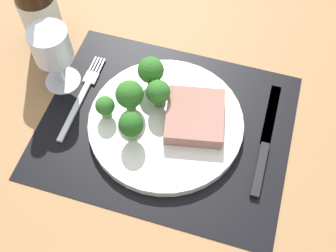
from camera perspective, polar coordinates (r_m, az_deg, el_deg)
name	(u,v)px	position (r cm, az deg, el deg)	size (l,w,h in cm)	color
ground_plane	(166,130)	(75.12, -0.29, -0.59)	(140.00, 110.00, 3.00)	#996D42
placemat	(166,126)	(73.71, -0.29, 0.06)	(43.11, 34.45, 0.30)	black
plate	(166,123)	(72.90, -0.29, 0.45)	(26.85, 26.85, 1.60)	silver
steak	(195,117)	(71.23, 3.66, 1.29)	(9.69, 10.50, 2.59)	#9E6B5B
broccoli_front_edge	(131,125)	(67.64, -5.03, 0.12)	(4.06, 4.06, 5.94)	#6B994C
broccoli_back_left	(151,70)	(73.55, -2.35, 7.54)	(4.70, 4.70, 6.38)	#6B994C
broccoli_center	(105,106)	(71.44, -8.52, 2.66)	(3.29, 3.29, 4.46)	#6B994C
broccoli_near_fork	(158,92)	(70.89, -1.35, 4.58)	(4.17, 4.17, 5.97)	#5B8942
broccoli_near_steak	(130,95)	(70.86, -5.23, 4.25)	(4.80, 4.80, 6.31)	#5B8942
fork	(82,96)	(78.29, -11.61, 4.03)	(2.40, 19.20, 0.50)	silver
knife	(265,147)	(72.96, 12.96, -2.75)	(1.80, 23.00, 0.80)	black
wine_bottle	(37,6)	(82.46, -17.31, 15.32)	(7.19, 7.19, 26.44)	#331E0F
wine_glass	(52,49)	(75.08, -15.46, 10.08)	(6.76, 6.76, 12.86)	silver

